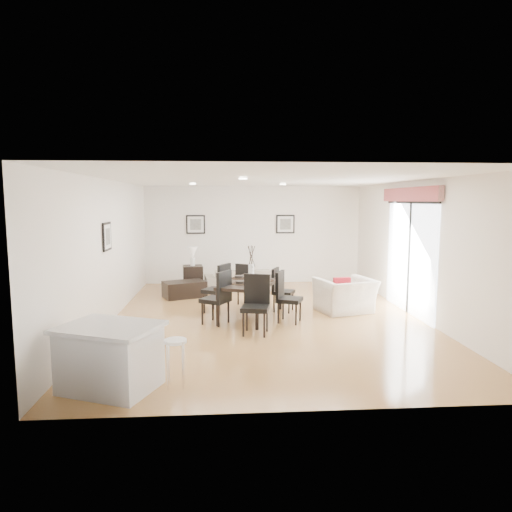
{
  "coord_description": "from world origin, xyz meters",
  "views": [
    {
      "loc": [
        -0.83,
        -8.72,
        2.31
      ],
      "look_at": [
        -0.18,
        0.4,
        1.19
      ],
      "focal_mm": 32.0,
      "sensor_mm": 36.0,
      "label": 1
    }
  ],
  "objects": [
    {
      "name": "ground",
      "position": [
        0.0,
        0.0,
        0.0
      ],
      "size": [
        8.0,
        8.0,
        0.0
      ],
      "primitive_type": "plane",
      "color": "tan",
      "rests_on": "ground"
    },
    {
      "name": "wall_back",
      "position": [
        0.0,
        4.0,
        1.35
      ],
      "size": [
        6.0,
        0.04,
        2.7
      ],
      "primitive_type": "cube",
      "color": "white",
      "rests_on": "ground"
    },
    {
      "name": "wall_front",
      "position": [
        0.0,
        -4.0,
        1.35
      ],
      "size": [
        6.0,
        0.04,
        2.7
      ],
      "primitive_type": "cube",
      "color": "white",
      "rests_on": "ground"
    },
    {
      "name": "wall_left",
      "position": [
        -3.0,
        0.0,
        1.35
      ],
      "size": [
        0.04,
        8.0,
        2.7
      ],
      "primitive_type": "cube",
      "color": "white",
      "rests_on": "ground"
    },
    {
      "name": "wall_right",
      "position": [
        3.0,
        0.0,
        1.35
      ],
      "size": [
        0.04,
        8.0,
        2.7
      ],
      "primitive_type": "cube",
      "color": "white",
      "rests_on": "ground"
    },
    {
      "name": "ceiling",
      "position": [
        0.0,
        0.0,
        2.7
      ],
      "size": [
        6.0,
        8.0,
        0.02
      ],
      "primitive_type": "cube",
      "color": "white",
      "rests_on": "wall_back"
    },
    {
      "name": "sofa",
      "position": [
        -0.36,
        2.95,
        0.28
      ],
      "size": [
        1.97,
        0.96,
        0.55
      ],
      "primitive_type": "imported",
      "rotation": [
        0.0,
        0.0,
        3.26
      ],
      "color": "gray",
      "rests_on": "ground"
    },
    {
      "name": "armchair",
      "position": [
        1.67,
        0.39,
        0.35
      ],
      "size": [
        1.3,
        1.2,
        0.7
      ],
      "primitive_type": "imported",
      "rotation": [
        0.0,
        0.0,
        3.42
      ],
      "color": "silver",
      "rests_on": "ground"
    },
    {
      "name": "courtyard_plant_b",
      "position": [
        5.52,
        1.68,
        0.36
      ],
      "size": [
        0.52,
        0.52,
        0.72
      ],
      "primitive_type": "imported",
      "rotation": [
        0.0,
        0.0,
        0.39
      ],
      "color": "#395826",
      "rests_on": "ground"
    },
    {
      "name": "dining_table",
      "position": [
        -0.29,
        0.13,
        0.66
      ],
      "size": [
        1.46,
        1.95,
        0.73
      ],
      "rotation": [
        0.0,
        0.0,
        -0.38
      ],
      "color": "black",
      "rests_on": "ground"
    },
    {
      "name": "dining_chair_wnear",
      "position": [
        -0.92,
        -0.36,
        0.57
      ],
      "size": [
        0.63,
        0.63,
        1.01
      ],
      "rotation": [
        0.0,
        0.0,
        -2.12
      ],
      "color": "black",
      "rests_on": "ground"
    },
    {
      "name": "dining_chair_wfar",
      "position": [
        -0.92,
        0.52,
        0.57
      ],
      "size": [
        0.63,
        0.63,
        1.02
      ],
      "rotation": [
        0.0,
        0.0,
        -2.1
      ],
      "color": "black",
      "rests_on": "ground"
    },
    {
      "name": "dining_chair_enear",
      "position": [
        0.33,
        -0.28,
        0.54
      ],
      "size": [
        0.57,
        0.57,
        0.97
      ],
      "rotation": [
        0.0,
        0.0,
        1.17
      ],
      "color": "black",
      "rests_on": "ground"
    },
    {
      "name": "dining_chair_efar",
      "position": [
        0.33,
        0.6,
        0.51
      ],
      "size": [
        0.53,
        0.53,
        0.9
      ],
      "rotation": [
        0.0,
        0.0,
        1.18
      ],
      "color": "black",
      "rests_on": "ground"
    },
    {
      "name": "dining_chair_head",
      "position": [
        -0.27,
        -0.96,
        0.57
      ],
      "size": [
        0.55,
        0.55,
        1.03
      ],
      "rotation": [
        0.0,
        0.0,
        -0.22
      ],
      "color": "black",
      "rests_on": "ground"
    },
    {
      "name": "dining_chair_foot",
      "position": [
        -0.34,
        1.23,
        0.52
      ],
      "size": [
        0.57,
        0.57,
        0.93
      ],
      "rotation": [
        0.0,
        0.0,
        2.57
      ],
      "color": "black",
      "rests_on": "ground"
    },
    {
      "name": "vase",
      "position": [
        -0.29,
        0.13,
        1.0
      ],
      "size": [
        0.85,
        1.34,
        0.71
      ],
      "color": "white",
      "rests_on": "dining_table"
    },
    {
      "name": "coffee_table",
      "position": [
        -1.78,
        2.12,
        0.19
      ],
      "size": [
        1.11,
        0.91,
        0.39
      ],
      "primitive_type": "cube",
      "rotation": [
        0.0,
        0.0,
        0.4
      ],
      "color": "black",
      "rests_on": "ground"
    },
    {
      "name": "side_table",
      "position": [
        -1.63,
        2.9,
        0.33
      ],
      "size": [
        0.55,
        0.55,
        0.65
      ],
      "primitive_type": "cube",
      "rotation": [
        0.0,
        0.0,
        0.12
      ],
      "color": "black",
      "rests_on": "ground"
    },
    {
      "name": "table_lamp",
      "position": [
        -1.63,
        2.9,
        0.97
      ],
      "size": [
        0.25,
        0.25,
        0.49
      ],
      "color": "white",
      "rests_on": "side_table"
    },
    {
      "name": "cushion",
      "position": [
        1.57,
        0.29,
        0.57
      ],
      "size": [
        0.36,
        0.15,
        0.34
      ],
      "primitive_type": "cube",
      "rotation": [
        0.0,
        0.0,
        3.27
      ],
      "color": "#A41520",
      "rests_on": "armchair"
    },
    {
      "name": "kitchen_island",
      "position": [
        -2.23,
        -3.23,
        0.41
      ],
      "size": [
        1.4,
        1.26,
        0.8
      ],
      "rotation": [
        0.0,
        0.0,
        -0.39
      ],
      "color": "silver",
      "rests_on": "ground"
    },
    {
      "name": "bar_stool",
      "position": [
        -1.43,
        -3.23,
        0.52
      ],
      "size": [
        0.28,
        0.28,
        0.61
      ],
      "color": "white",
      "rests_on": "ground"
    },
    {
      "name": "framed_print_back_left",
      "position": [
        -1.6,
        3.97,
        1.65
      ],
      "size": [
        0.52,
        0.04,
        0.52
      ],
      "color": "black",
      "rests_on": "wall_back"
    },
    {
      "name": "framed_print_back_right",
      "position": [
        0.9,
        3.97,
        1.65
      ],
      "size": [
        0.52,
        0.04,
        0.52
      ],
      "color": "black",
      "rests_on": "wall_back"
    },
    {
      "name": "framed_print_left_wall",
      "position": [
        -2.97,
        -0.2,
        1.65
      ],
      "size": [
        0.04,
        0.52,
        0.52
      ],
      "rotation": [
        0.0,
        0.0,
        1.57
      ],
      "color": "black",
      "rests_on": "wall_left"
    },
    {
      "name": "sliding_door",
      "position": [
        2.96,
        0.3,
        1.66
      ],
      "size": [
        0.12,
        2.7,
        2.57
      ],
      "color": "white",
      "rests_on": "wall_right"
    }
  ]
}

